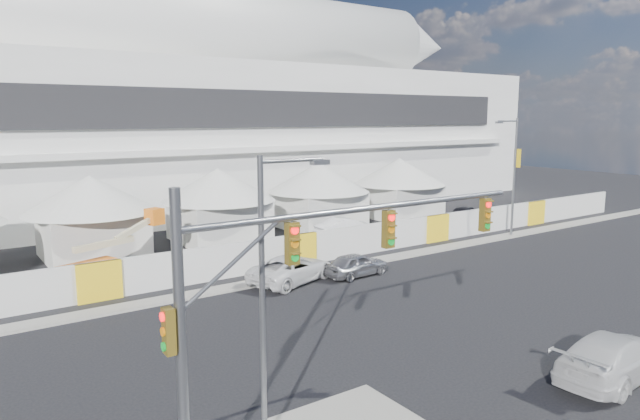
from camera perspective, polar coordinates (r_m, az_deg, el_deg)
ground at (r=21.31m, az=5.92°, el=-16.15°), size 160.00×160.00×0.00m
far_curb at (r=43.34m, az=15.24°, el=-3.11°), size 80.00×1.20×0.12m
stadium at (r=59.93m, az=-14.16°, el=9.35°), size 80.00×24.80×21.98m
tent_row at (r=41.12m, az=-15.80°, el=0.59°), size 53.40×8.40×5.40m
hoarding_fence at (r=35.43m, az=-2.04°, el=-3.97°), size 70.00×0.25×2.00m
scaffold_tower at (r=77.46m, az=14.51°, el=6.71°), size 4.40×4.40×12.00m
sedan_silver at (r=33.18m, az=3.65°, el=-5.46°), size 1.86×4.13×1.38m
pickup_curb at (r=31.96m, az=-2.84°, el=-5.89°), size 4.21×6.03×1.53m
pickup_near at (r=23.13m, az=27.27°, el=-12.88°), size 2.77×5.79×1.63m
lot_car_a at (r=43.14m, az=2.70°, el=-1.83°), size 2.11×5.02×1.61m
lot_car_b at (r=51.40m, az=14.33°, el=-0.36°), size 3.16×4.77×1.51m
traffic_mast at (r=14.18m, az=-4.71°, el=-10.31°), size 11.22×0.73×7.52m
streetlight_median at (r=15.44m, az=-5.12°, el=-7.25°), size 2.22×0.22×8.03m
streetlight_curb at (r=45.68m, az=18.73°, el=3.93°), size 2.67×0.60×9.02m
boom_lift at (r=34.42m, az=-21.22°, el=-5.08°), size 7.28×2.69×3.57m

